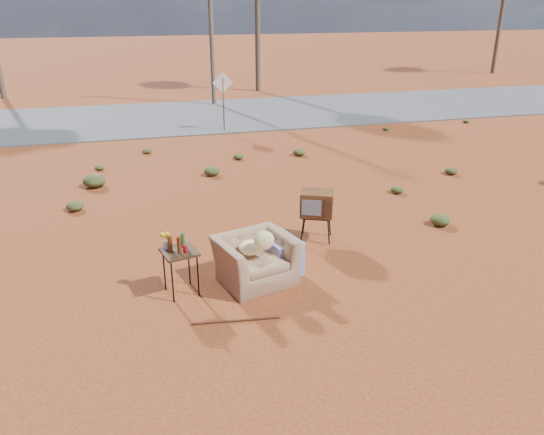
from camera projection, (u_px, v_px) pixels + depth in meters
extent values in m
plane|color=#98481E|center=(263.00, 292.00, 9.08)|extent=(140.00, 140.00, 0.00)
cube|color=#565659|center=(177.00, 117.00, 22.47)|extent=(140.00, 7.00, 0.04)
imported|color=#957051|center=(255.00, 253.00, 9.23)|extent=(1.45, 1.14, 1.11)
ellipsoid|color=#FDED9B|center=(250.00, 247.00, 9.21)|extent=(0.40, 0.40, 0.24)
ellipsoid|color=#FDED9B|center=(264.00, 241.00, 8.97)|extent=(0.35, 0.18, 0.35)
cube|color=navy|center=(280.00, 254.00, 9.69)|extent=(0.74, 0.94, 0.65)
cube|color=black|center=(317.00, 216.00, 10.87)|extent=(0.71, 0.64, 0.03)
cylinder|color=black|center=(302.00, 231.00, 10.82)|extent=(0.04, 0.04, 0.53)
cylinder|color=black|center=(329.00, 232.00, 10.75)|extent=(0.04, 0.04, 0.53)
cylinder|color=black|center=(304.00, 223.00, 11.20)|extent=(0.04, 0.04, 0.53)
cylinder|color=black|center=(330.00, 224.00, 11.13)|extent=(0.04, 0.04, 0.53)
cube|color=brown|center=(317.00, 203.00, 10.77)|extent=(0.80, 0.73, 0.51)
cube|color=gray|center=(311.00, 208.00, 10.54)|extent=(0.37, 0.17, 0.32)
cube|color=#472D19|center=(327.00, 209.00, 10.50)|extent=(0.14, 0.08, 0.36)
cube|color=#3C2516|center=(179.00, 252.00, 8.76)|extent=(0.66, 0.66, 0.04)
cylinder|color=black|center=(172.00, 281.00, 8.63)|extent=(0.03, 0.03, 0.77)
cylinder|color=black|center=(198.00, 275.00, 8.82)|extent=(0.03, 0.03, 0.77)
cylinder|color=black|center=(164.00, 270.00, 8.99)|extent=(0.03, 0.03, 0.77)
cylinder|color=black|center=(189.00, 264.00, 9.18)|extent=(0.03, 0.03, 0.77)
cylinder|color=#50270D|center=(170.00, 243.00, 8.68)|extent=(0.08, 0.08, 0.29)
cylinder|color=#50270D|center=(179.00, 245.00, 8.61)|extent=(0.07, 0.07, 0.31)
cylinder|color=#2A6129|center=(183.00, 240.00, 8.84)|extent=(0.07, 0.07, 0.26)
cylinder|color=red|center=(185.00, 249.00, 8.66)|extent=(0.07, 0.07, 0.14)
cylinder|color=silver|center=(166.00, 245.00, 8.78)|extent=(0.09, 0.09, 0.15)
ellipsoid|color=yellow|center=(165.00, 236.00, 8.72)|extent=(0.18, 0.18, 0.13)
cylinder|color=#532116|center=(236.00, 321.00, 8.23)|extent=(1.37, 0.21, 0.04)
cylinder|color=brown|center=(224.00, 105.00, 19.77)|extent=(0.06, 0.06, 2.00)
cube|color=silver|center=(223.00, 83.00, 19.47)|extent=(0.78, 0.04, 0.78)
cylinder|color=brown|center=(258.00, 23.00, 27.69)|extent=(0.28, 0.28, 7.00)
cylinder|color=brown|center=(500.00, 22.00, 34.53)|extent=(0.28, 0.28, 6.50)
cylinder|color=brown|center=(211.00, 15.00, 23.66)|extent=(0.20, 0.20, 8.00)
ellipsoid|color=#434B21|center=(440.00, 220.00, 11.72)|extent=(0.44, 0.44, 0.24)
ellipsoid|color=#434B21|center=(94.00, 181.00, 14.10)|extent=(0.60, 0.60, 0.33)
ellipsoid|color=#434B21|center=(451.00, 171.00, 15.13)|extent=(0.36, 0.36, 0.20)
ellipsoid|color=#434B21|center=(299.00, 152.00, 16.95)|extent=(0.40, 0.40, 0.22)
ellipsoid|color=#434B21|center=(147.00, 151.00, 17.17)|extent=(0.30, 0.30, 0.17)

